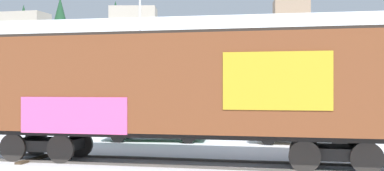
# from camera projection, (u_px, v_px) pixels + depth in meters

# --- Properties ---
(ground_plane) EXTENTS (260.00, 260.00, 0.00)m
(ground_plane) POSITION_uv_depth(u_px,v_px,m) (160.00, 163.00, 15.54)
(ground_plane) COLOR silver
(track) EXTENTS (60.02, 3.59, 0.08)m
(track) POSITION_uv_depth(u_px,v_px,m) (207.00, 164.00, 15.24)
(track) COLOR #4C4742
(track) RESTS_ON ground_plane
(freight_car) EXTENTS (13.65, 3.46, 4.25)m
(freight_car) POSITION_uv_depth(u_px,v_px,m) (181.00, 87.00, 15.42)
(freight_car) COLOR brown
(freight_car) RESTS_ON ground_plane
(flagpole) EXTENTS (1.27, 0.30, 9.27)m
(flagpole) POSITION_uv_depth(u_px,v_px,m) (143.00, 32.00, 27.84)
(flagpole) COLOR silver
(flagpole) RESTS_ON ground_plane
(hillside) EXTENTS (114.41, 31.98, 15.62)m
(hillside) POSITION_uv_depth(u_px,v_px,m) (257.00, 65.00, 76.24)
(hillside) COLOR silver
(hillside) RESTS_ON ground_plane
(parked_car_green) EXTENTS (4.69, 2.25, 1.65)m
(parked_car_green) POSITION_uv_depth(u_px,v_px,m) (156.00, 122.00, 22.00)
(parked_car_green) COLOR #1E5933
(parked_car_green) RESTS_ON ground_plane
(parked_car_tan) EXTENTS (4.44, 2.40, 1.64)m
(parked_car_tan) POSITION_uv_depth(u_px,v_px,m) (304.00, 125.00, 20.68)
(parked_car_tan) COLOR #9E8966
(parked_car_tan) RESTS_ON ground_plane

